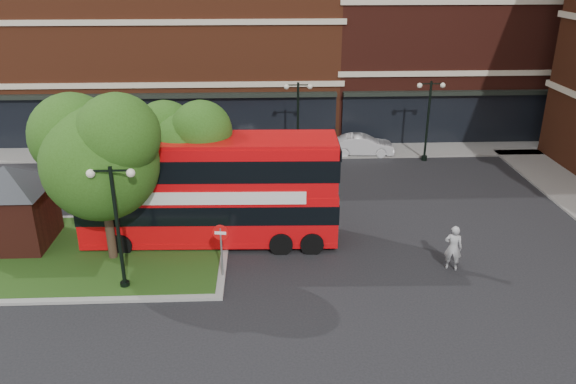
{
  "coord_description": "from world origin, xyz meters",
  "views": [
    {
      "loc": [
        -0.05,
        -18.59,
        11.73
      ],
      "look_at": [
        0.97,
        4.82,
        2.0
      ],
      "focal_mm": 35.0,
      "sensor_mm": 36.0,
      "label": 1
    }
  ],
  "objects_px": {
    "car_silver": "(222,144)",
    "car_white": "(362,145)",
    "woman": "(453,248)",
    "bus": "(209,184)"
  },
  "relations": [
    {
      "from": "woman",
      "to": "car_white",
      "type": "distance_m",
      "value": 14.63
    },
    {
      "from": "bus",
      "to": "car_white",
      "type": "bearing_deg",
      "value": 54.81
    },
    {
      "from": "woman",
      "to": "car_white",
      "type": "bearing_deg",
      "value": -65.23
    },
    {
      "from": "woman",
      "to": "car_white",
      "type": "height_order",
      "value": "woman"
    },
    {
      "from": "woman",
      "to": "car_white",
      "type": "relative_size",
      "value": 0.48
    },
    {
      "from": "bus",
      "to": "woman",
      "type": "xyz_separation_m",
      "value": [
        9.97,
        -2.92,
        -1.8
      ]
    },
    {
      "from": "woman",
      "to": "car_silver",
      "type": "xyz_separation_m",
      "value": [
        -10.29,
        14.85,
        -0.18
      ]
    },
    {
      "from": "car_white",
      "to": "woman",
      "type": "bearing_deg",
      "value": -171.39
    },
    {
      "from": "bus",
      "to": "car_white",
      "type": "height_order",
      "value": "bus"
    },
    {
      "from": "car_silver",
      "to": "car_white",
      "type": "distance_m",
      "value": 9.05
    }
  ]
}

